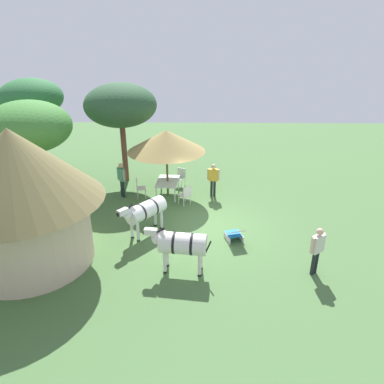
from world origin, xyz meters
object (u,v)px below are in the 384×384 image
(patio_chair_east_end, at_px, (181,176))
(guest_beside_umbrella, at_px, (122,177))
(striped_lounge_chair, at_px, (235,234))
(zebra_by_umbrella, at_px, (181,244))
(acacia_tree_right_background, at_px, (121,105))
(patio_dining_table, at_px, (168,182))
(acacia_tree_behind_hut, at_px, (31,98))
(thatched_hut, at_px, (20,191))
(guest_behind_table, at_px, (213,177))
(patio_chair_near_lawn, at_px, (186,194))
(standing_watcher, at_px, (317,247))
(patio_chair_near_hut, at_px, (139,187))
(acacia_tree_left_background, at_px, (28,127))
(zebra_nearest_camera, at_px, (145,211))
(shade_umbrella, at_px, (166,141))

(patio_chair_east_end, distance_m, guest_beside_umbrella, 3.03)
(striped_lounge_chair, relative_size, zebra_by_umbrella, 0.43)
(acacia_tree_right_background, bearing_deg, patio_chair_east_end, -104.43)
(patio_dining_table, xyz_separation_m, acacia_tree_behind_hut, (2.80, 7.03, 3.42))
(thatched_hut, height_order, guest_behind_table, thatched_hut)
(patio_chair_near_lawn, xyz_separation_m, striped_lounge_chair, (-2.98, -1.91, -0.27))
(guest_behind_table, relative_size, zebra_by_umbrella, 0.74)
(thatched_hut, relative_size, standing_watcher, 3.14)
(patio_dining_table, bearing_deg, zebra_by_umbrella, -171.09)
(patio_chair_near_hut, height_order, striped_lounge_chair, patio_chair_near_hut)
(patio_chair_near_lawn, height_order, striped_lounge_chair, patio_chair_near_lawn)
(patio_dining_table, bearing_deg, standing_watcher, -139.00)
(guest_behind_table, bearing_deg, patio_dining_table, 7.43)
(patio_chair_near_lawn, distance_m, guest_beside_umbrella, 3.13)
(patio_chair_east_end, height_order, acacia_tree_right_background, acacia_tree_right_background)
(patio_chair_near_lawn, xyz_separation_m, acacia_tree_left_background, (0.20, 6.57, 2.95))
(acacia_tree_left_background, bearing_deg, guest_beside_umbrella, -80.22)
(patio_chair_near_hut, bearing_deg, acacia_tree_right_background, -164.19)
(patio_chair_east_end, xyz_separation_m, acacia_tree_right_background, (0.74, 2.89, 3.34))
(acacia_tree_left_background, height_order, acacia_tree_behind_hut, acacia_tree_behind_hut)
(zebra_by_umbrella, bearing_deg, patio_chair_near_lawn, 7.61)
(patio_chair_east_end, bearing_deg, zebra_nearest_camera, 101.50)
(patio_chair_near_lawn, bearing_deg, patio_chair_near_hut, 119.01)
(zebra_nearest_camera, relative_size, zebra_by_umbrella, 0.87)
(shade_umbrella, xyz_separation_m, zebra_by_umbrella, (-5.83, -0.91, -1.65))
(patio_dining_table, relative_size, guest_behind_table, 1.03)
(patio_chair_east_end, distance_m, patio_chair_near_hut, 2.34)
(guest_behind_table, distance_m, acacia_tree_left_background, 8.25)
(patio_chair_near_lawn, distance_m, guest_behind_table, 1.63)
(striped_lounge_chair, relative_size, zebra_nearest_camera, 0.49)
(striped_lounge_chair, distance_m, acacia_tree_behind_hut, 12.53)
(guest_behind_table, bearing_deg, striped_lounge_chair, 108.05)
(standing_watcher, distance_m, acacia_tree_left_background, 12.23)
(guest_beside_umbrella, xyz_separation_m, acacia_tree_left_background, (-0.62, 3.59, 2.48))
(shade_umbrella, bearing_deg, guest_beside_umbrella, 94.72)
(zebra_nearest_camera, bearing_deg, thatched_hut, 66.94)
(thatched_hut, distance_m, patio_dining_table, 7.01)
(patio_chair_east_end, height_order, acacia_tree_left_background, acacia_tree_left_background)
(guest_beside_umbrella, bearing_deg, acacia_tree_right_background, 148.14)
(shade_umbrella, height_order, patio_chair_near_lawn, shade_umbrella)
(patio_chair_near_lawn, height_order, acacia_tree_right_background, acacia_tree_right_background)
(shade_umbrella, xyz_separation_m, zebra_nearest_camera, (-3.54, 0.54, -1.69))
(striped_lounge_chair, height_order, acacia_tree_behind_hut, acacia_tree_behind_hut)
(thatched_hut, relative_size, patio_chair_near_lawn, 5.73)
(patio_chair_near_hut, bearing_deg, thatched_hut, -38.16)
(guest_beside_umbrella, bearing_deg, standing_watcher, 13.25)
(zebra_nearest_camera, bearing_deg, standing_watcher, -163.01)
(guest_beside_umbrella, bearing_deg, patio_chair_near_hut, 48.02)
(standing_watcher, bearing_deg, patio_chair_near_hut, 102.42)
(patio_chair_east_end, xyz_separation_m, guest_beside_umbrella, (-1.38, 2.65, 0.48))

